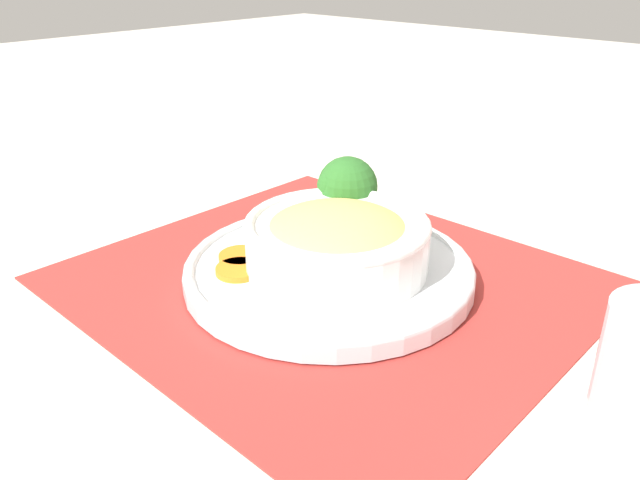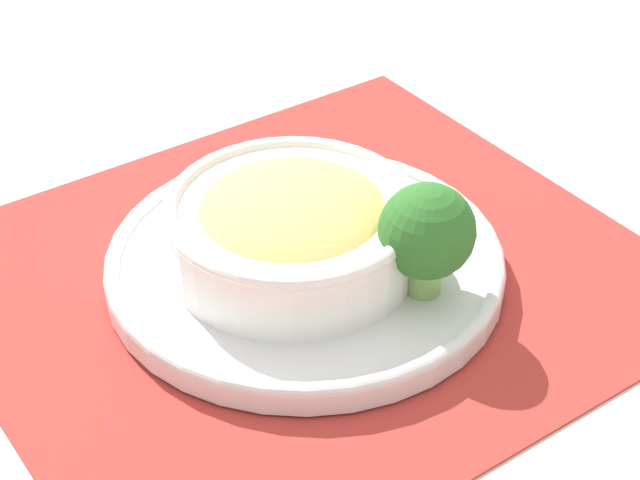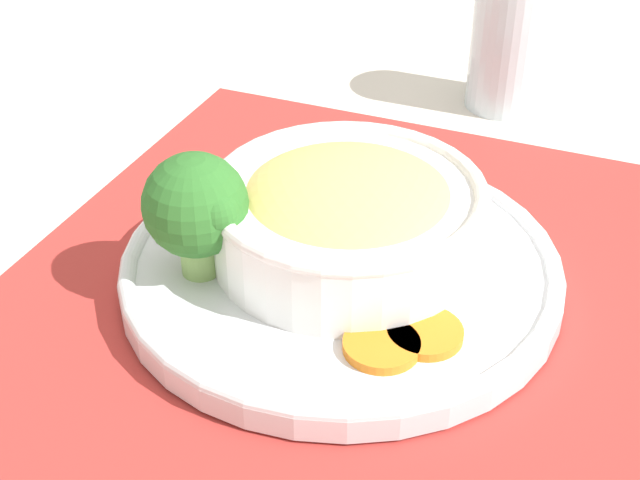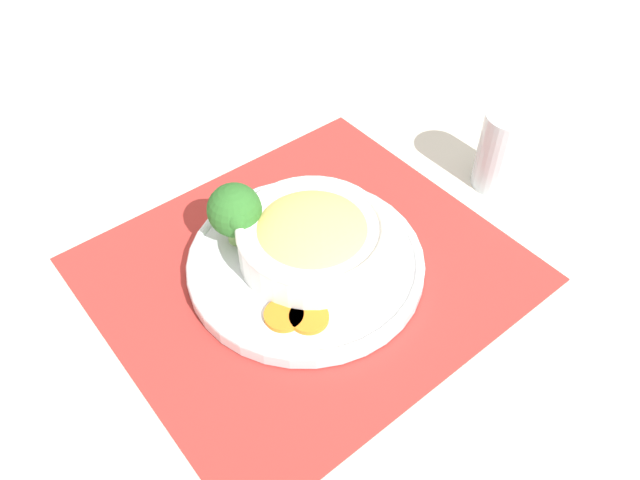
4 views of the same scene
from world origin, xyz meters
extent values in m
plane|color=beige|center=(0.00, 0.00, 0.00)|extent=(4.00, 4.00, 0.00)
cube|color=#B2332D|center=(0.00, 0.00, 0.00)|extent=(0.43, 0.47, 0.00)
cylinder|color=silver|center=(0.00, 0.00, 0.01)|extent=(0.28, 0.28, 0.02)
torus|color=silver|center=(0.00, 0.00, 0.02)|extent=(0.28, 0.28, 0.01)
cylinder|color=white|center=(0.00, -0.01, 0.04)|extent=(0.18, 0.18, 0.05)
torus|color=white|center=(0.00, -0.01, 0.07)|extent=(0.18, 0.18, 0.01)
ellipsoid|color=#EAC66B|center=(0.00, -0.01, 0.06)|extent=(0.14, 0.14, 0.05)
cylinder|color=#84AD5B|center=(0.08, 0.04, 0.03)|extent=(0.02, 0.02, 0.03)
sphere|color=#2D6B28|center=(0.08, 0.04, 0.07)|extent=(0.07, 0.07, 0.07)
sphere|color=#2D6B28|center=(0.06, 0.05, 0.07)|extent=(0.03, 0.03, 0.03)
sphere|color=#2D6B28|center=(0.09, 0.04, 0.07)|extent=(0.03, 0.03, 0.03)
cylinder|color=orange|center=(-0.05, 0.07, 0.02)|extent=(0.04, 0.04, 0.01)
cylinder|color=orange|center=(-0.07, 0.05, 0.02)|extent=(0.04, 0.04, 0.01)
camera|label=1|loc=(-0.40, -0.37, 0.30)|focal=35.00mm
camera|label=2|loc=(0.50, -0.34, 0.48)|focal=60.00mm
camera|label=3|loc=(-0.16, 0.43, 0.36)|focal=50.00mm
camera|label=4|loc=(-0.40, 0.30, 0.57)|focal=35.00mm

